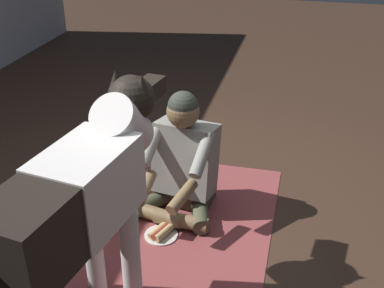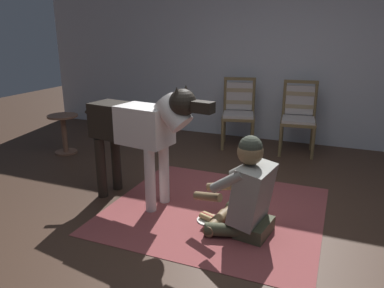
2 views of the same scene
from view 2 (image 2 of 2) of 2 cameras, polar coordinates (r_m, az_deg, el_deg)
name	(u,v)px [view 2 (image 2 of 2)]	position (r m, az deg, el deg)	size (l,w,h in m)	color
ground_plane	(226,227)	(3.29, 5.27, -12.60)	(14.35, 14.35, 0.00)	#3F2A1F
back_wall	(287,54)	(5.69, 14.44, 13.31)	(8.29, 0.10, 2.60)	#B3B6BE
area_rug	(215,209)	(3.56, 3.56, -10.06)	(1.95, 1.80, 0.01)	brown
dining_chair_left_of_pair	(239,109)	(5.41, 7.23, 5.41)	(0.56, 0.56, 0.98)	brown
dining_chair_right_of_pair	(299,114)	(5.26, 16.17, 4.54)	(0.51, 0.51, 0.98)	brown
person_sitting_on_floor	(246,194)	(3.09, 8.40, -7.62)	(0.68, 0.57, 0.85)	#484B33
large_dog	(140,128)	(3.49, -8.10, 2.48)	(1.46, 0.44, 1.19)	silver
hot_dog_on_plate	(209,218)	(3.36, 2.61, -11.37)	(0.21, 0.21, 0.06)	silver
round_side_table	(64,131)	(5.34, -19.18, 1.96)	(0.40, 0.40, 0.54)	brown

